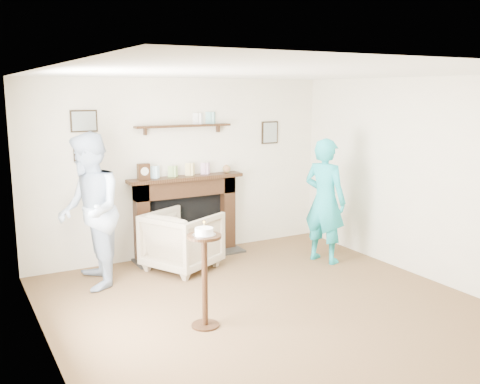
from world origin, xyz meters
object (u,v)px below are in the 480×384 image
armchair (183,268)px  woman (323,261)px  pedestal_table (205,262)px  man (94,286)px

armchair → woman: size_ratio=0.50×
woman → pedestal_table: bearing=95.1°
armchair → man: bearing=66.3°
man → pedestal_table: 1.94m
man → woman: bearing=86.2°
armchair → man: 1.21m
woman → armchair: bearing=50.4°
armchair → woman: 1.95m
pedestal_table → armchair: bearing=74.1°
man → armchair: bearing=100.4°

